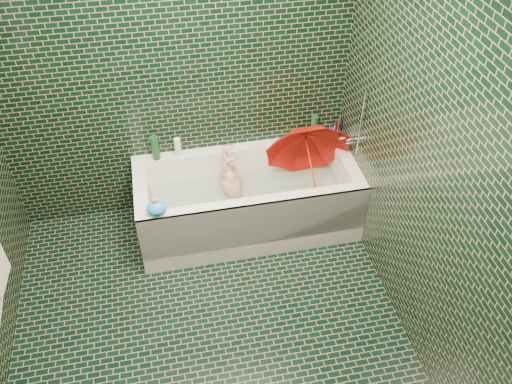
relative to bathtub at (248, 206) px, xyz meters
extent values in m
plane|color=black|center=(-0.45, -1.01, -0.21)|extent=(2.80, 2.80, 0.00)
plane|color=black|center=(-0.45, 0.39, 1.04)|extent=(2.80, 0.00, 2.80)
plane|color=black|center=(0.85, -1.01, 1.04)|extent=(0.00, 2.80, 2.80)
cube|color=white|center=(0.00, 0.02, -0.14)|extent=(1.70, 0.75, 0.15)
cube|color=white|center=(0.00, 0.34, 0.14)|extent=(1.70, 0.10, 0.40)
cube|color=white|center=(0.00, -0.31, 0.14)|extent=(1.70, 0.10, 0.40)
cube|color=white|center=(0.80, 0.02, 0.14)|extent=(0.10, 0.55, 0.40)
cube|color=white|center=(-0.80, 0.02, 0.14)|extent=(0.10, 0.55, 0.40)
cube|color=white|center=(0.00, -0.35, 0.06)|extent=(1.70, 0.02, 0.55)
cube|color=green|center=(0.00, 0.02, -0.06)|extent=(1.35, 0.47, 0.01)
cube|color=silver|center=(0.00, 0.02, 0.09)|extent=(1.48, 0.53, 0.00)
cylinder|color=silver|center=(0.83, 0.02, 0.52)|extent=(0.14, 0.05, 0.05)
cylinder|color=silver|center=(0.75, 0.08, 0.52)|extent=(0.05, 0.04, 0.04)
cylinder|color=silver|center=(0.82, -0.08, 0.74)|extent=(0.01, 0.01, 0.55)
imported|color=tan|center=(-0.09, 0.07, 0.10)|extent=(0.86, 0.38, 0.27)
imported|color=red|center=(0.49, -0.01, 0.37)|extent=(0.78, 0.90, 0.88)
imported|color=white|center=(0.71, 0.35, 0.34)|extent=(0.12, 0.12, 0.25)
imported|color=#55217D|center=(0.80, 0.33, 0.34)|extent=(0.11, 0.11, 0.20)
imported|color=#134421|center=(0.62, 0.31, 0.34)|extent=(0.15, 0.15, 0.16)
cylinder|color=#134421|center=(0.62, 0.34, 0.44)|extent=(0.06, 0.06, 0.20)
cylinder|color=silver|center=(0.80, 0.32, 0.42)|extent=(0.06, 0.06, 0.17)
cylinder|color=#134421|center=(-0.65, 0.33, 0.44)|extent=(0.06, 0.06, 0.20)
cylinder|color=white|center=(-0.48, 0.33, 0.42)|extent=(0.07, 0.07, 0.16)
ellipsoid|color=#F4AA18|center=(0.47, 0.35, 0.37)|extent=(0.09, 0.08, 0.06)
sphere|color=#F4AA18|center=(0.50, 0.34, 0.40)|extent=(0.04, 0.04, 0.04)
cone|color=orange|center=(0.52, 0.34, 0.40)|extent=(0.02, 0.02, 0.02)
ellipsoid|color=#1B9DF8|center=(-0.69, -0.30, 0.40)|extent=(0.17, 0.15, 0.11)
cylinder|color=#F4AA18|center=(-0.69, -0.30, 0.46)|extent=(0.04, 0.04, 0.04)
camera|label=1|loc=(-0.57, -3.07, 2.96)|focal=38.00mm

